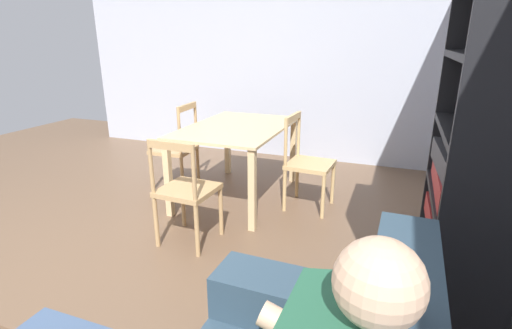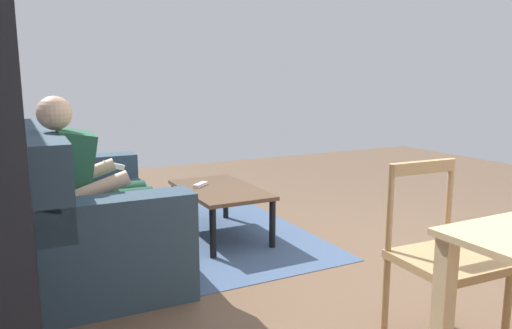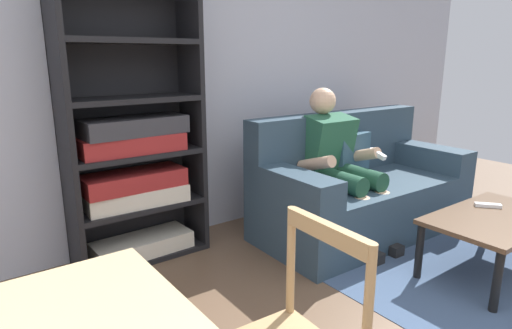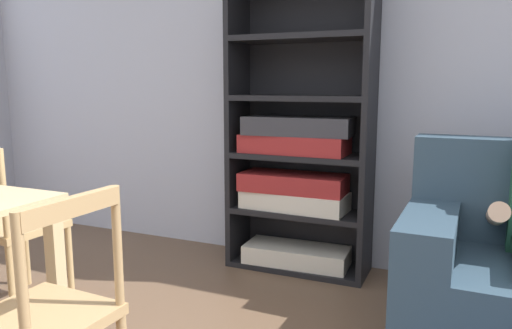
# 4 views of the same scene
# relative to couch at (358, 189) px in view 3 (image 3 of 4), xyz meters

# --- Properties ---
(wall_back) EXTENTS (7.09, 0.12, 2.61)m
(wall_back) POSITION_rel_couch_xyz_m (-1.07, 0.85, 0.95)
(wall_back) COLOR #B2B7C6
(wall_back) RESTS_ON ground_plane
(couch) EXTENTS (1.84, 0.89, 0.97)m
(couch) POSITION_rel_couch_xyz_m (0.00, 0.00, 0.00)
(couch) COLOR #2D4251
(couch) RESTS_ON ground_plane
(person_lounging) EXTENTS (0.60, 0.86, 1.19)m
(person_lounging) POSITION_rel_couch_xyz_m (-0.26, -0.00, 0.27)
(person_lounging) COLOR #23563D
(person_lounging) RESTS_ON ground_plane
(coffee_table) EXTENTS (0.98, 0.57, 0.41)m
(coffee_table) POSITION_rel_couch_xyz_m (0.13, -1.05, 0.00)
(coffee_table) COLOR brown
(coffee_table) RESTS_ON ground_plane
(tv_remote) EXTENTS (0.15, 0.16, 0.02)m
(tv_remote) POSITION_rel_couch_xyz_m (0.27, -0.93, 0.07)
(tv_remote) COLOR white
(tv_remote) RESTS_ON coffee_table
(bookshelf) EXTENTS (0.93, 0.36, 1.92)m
(bookshelf) POSITION_rel_couch_xyz_m (-1.67, 0.61, 0.44)
(bookshelf) COLOR black
(bookshelf) RESTS_ON ground_plane
(area_rug) EXTENTS (2.01, 1.41, 0.01)m
(area_rug) POSITION_rel_couch_xyz_m (0.13, -1.05, -0.35)
(area_rug) COLOR #3D5170
(area_rug) RESTS_ON ground_plane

